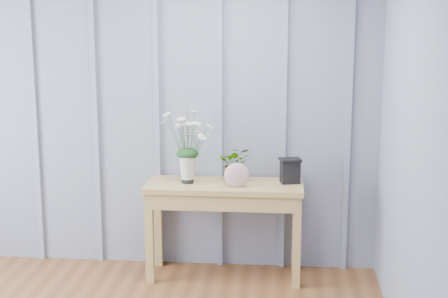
# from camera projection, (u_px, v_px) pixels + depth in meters

# --- Properties ---
(room_shell) EXTENTS (4.00, 4.50, 2.50)m
(room_shell) POSITION_uv_depth(u_px,v_px,m) (71.00, 22.00, 4.00)
(room_shell) COLOR gray
(room_shell) RESTS_ON ground
(sideboard) EXTENTS (1.20, 0.45, 0.75)m
(sideboard) POSITION_uv_depth(u_px,v_px,m) (225.00, 198.00, 5.26)
(sideboard) COLOR tan
(sideboard) RESTS_ON ground
(daisy_vase) EXTENTS (0.42, 0.32, 0.59)m
(daisy_vase) POSITION_uv_depth(u_px,v_px,m) (187.00, 135.00, 5.18)
(daisy_vase) COLOR black
(daisy_vase) RESTS_ON sideboard
(spider_plant) EXTENTS (0.25, 0.22, 0.27)m
(spider_plant) POSITION_uv_depth(u_px,v_px,m) (236.00, 164.00, 5.28)
(spider_plant) COLOR #133A15
(spider_plant) RESTS_ON sideboard
(felt_disc_vessel) EXTENTS (0.19, 0.08, 0.19)m
(felt_disc_vessel) POSITION_uv_depth(u_px,v_px,m) (237.00, 175.00, 5.11)
(felt_disc_vessel) COLOR #985474
(felt_disc_vessel) RESTS_ON sideboard
(carved_box) EXTENTS (0.18, 0.16, 0.19)m
(carved_box) POSITION_uv_depth(u_px,v_px,m) (290.00, 170.00, 5.23)
(carved_box) COLOR black
(carved_box) RESTS_ON sideboard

